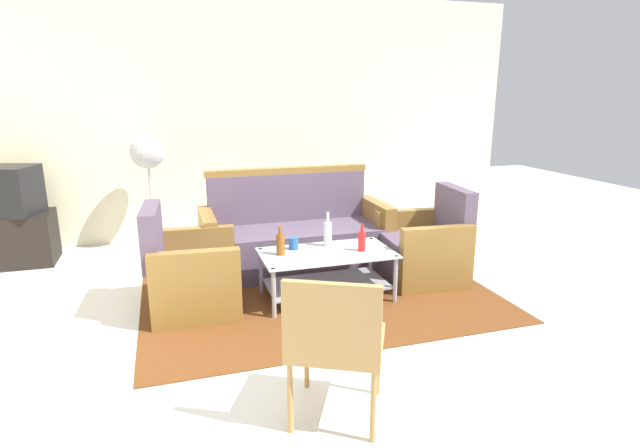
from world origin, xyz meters
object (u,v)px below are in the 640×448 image
Objects in this scene: coffee_table at (327,268)px; television at (3,191)px; bottle_red at (362,241)px; pedestal_fan at (148,159)px; couch at (295,237)px; cup at (293,243)px; bottle_clear at (328,233)px; tv_stand at (11,239)px; wicker_chair at (335,338)px; armchair_left at (191,275)px; armchair_right at (425,249)px; bottle_brown at (280,244)px.

coffee_table is 1.57× the size of television.
pedestal_fan is at bearing 132.04° from bottle_red.
couch is 2.90m from television.
couch is at bearing 74.45° from cup.
bottle_clear is at bearing 136.58° from bottle_red.
bottle_red is 0.29× the size of tv_stand.
pedestal_fan reaches higher than wicker_chair.
armchair_left reaches higher than cup.
wicker_chair is (-0.53, -1.76, -0.03)m from bottle_clear.
wicker_chair is (0.93, -3.41, -0.52)m from pedestal_fan.
armchair_right is at bearing 76.99° from wicker_chair.
television is (-1.67, 1.66, 0.47)m from armchair_left.
pedestal_fan reaches higher than armchair_right.
armchair_left is 2.36m from tv_stand.
wicker_chair is (0.62, -1.70, 0.21)m from armchair_left.
armchair_left is 8.50× the size of cup.
armchair_left is at bearing 175.13° from bottle_brown.
coffee_table is 4.74× the size of bottle_red.
coffee_table is 0.35m from cup.
armchair_right is 2.84× the size of bottle_clear.
television is at bearing 144.12° from bottle_brown.
armchair_right reaches higher than bottle_red.
tv_stand is 0.95× the size of wicker_chair.
bottle_red is at bearing -8.49° from bottle_brown.
television is 4.08m from wicker_chair.
television is at bearing 147.40° from cup.
coffee_table is 3.29m from tv_stand.
bottle_red is 2.57m from pedestal_fan.
armchair_left is at bearing -177.27° from bottle_clear.
couch is 1.81m from pedestal_fan.
armchair_left is 1.88m from pedestal_fan.
couch is at bearing 128.09° from armchair_left.
television is (-2.52, 1.61, 0.30)m from cup.
armchair_left is 0.67× the size of pedestal_fan.
bottle_clear is (0.44, 0.12, 0.02)m from bottle_brown.
cup is 0.14× the size of television.
pedestal_fan is (-2.41, 1.65, 0.73)m from armchair_right.
couch is at bearing 112.38° from bottle_red.
bottle_brown is at bearing 113.94° from wicker_chair.
bottle_brown is 1.04× the size of bottle_red.
coffee_table is (0.06, -0.81, -0.04)m from couch.
wicker_chair is at bearing 144.34° from armchair_right.
armchair_right is 1.06× the size of tv_stand.
bottle_brown is at bearing 172.43° from coffee_table.
television is at bearing -130.93° from armchair_left.
television is 0.84× the size of wicker_chair.
coffee_table is 3.32m from television.
pedestal_fan reaches higher than bottle_brown.
bottle_clear is 3.26m from tv_stand.
tv_stand is at bearing -19.74° from couch.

